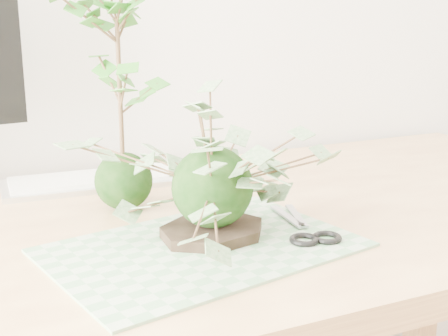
{
  "coord_description": "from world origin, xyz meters",
  "views": [
    {
      "loc": [
        -0.35,
        0.39,
        1.06
      ],
      "look_at": [
        0.0,
        1.14,
        0.84
      ],
      "focal_mm": 50.0,
      "sensor_mm": 36.0,
      "label": 1
    }
  ],
  "objects_px": {
    "desk": "(203,270)",
    "maple_kokedama": "(118,38)",
    "ivy_kokedama": "(212,149)",
    "keyboard": "(122,178)"
  },
  "relations": [
    {
      "from": "ivy_kokedama",
      "to": "maple_kokedama",
      "type": "relative_size",
      "value": 0.97
    },
    {
      "from": "maple_kokedama",
      "to": "desk",
      "type": "bearing_deg",
      "value": -43.1
    },
    {
      "from": "maple_kokedama",
      "to": "keyboard",
      "type": "bearing_deg",
      "value": 75.9
    },
    {
      "from": "desk",
      "to": "ivy_kokedama",
      "type": "bearing_deg",
      "value": -104.22
    },
    {
      "from": "ivy_kokedama",
      "to": "maple_kokedama",
      "type": "height_order",
      "value": "maple_kokedama"
    },
    {
      "from": "desk",
      "to": "keyboard",
      "type": "xyz_separation_m",
      "value": [
        -0.06,
        0.24,
        0.1
      ]
    },
    {
      "from": "desk",
      "to": "ivy_kokedama",
      "type": "height_order",
      "value": "ivy_kokedama"
    },
    {
      "from": "ivy_kokedama",
      "to": "keyboard",
      "type": "bearing_deg",
      "value": 96.01
    },
    {
      "from": "desk",
      "to": "maple_kokedama",
      "type": "bearing_deg",
      "value": 136.9
    },
    {
      "from": "desk",
      "to": "maple_kokedama",
      "type": "height_order",
      "value": "maple_kokedama"
    }
  ]
}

